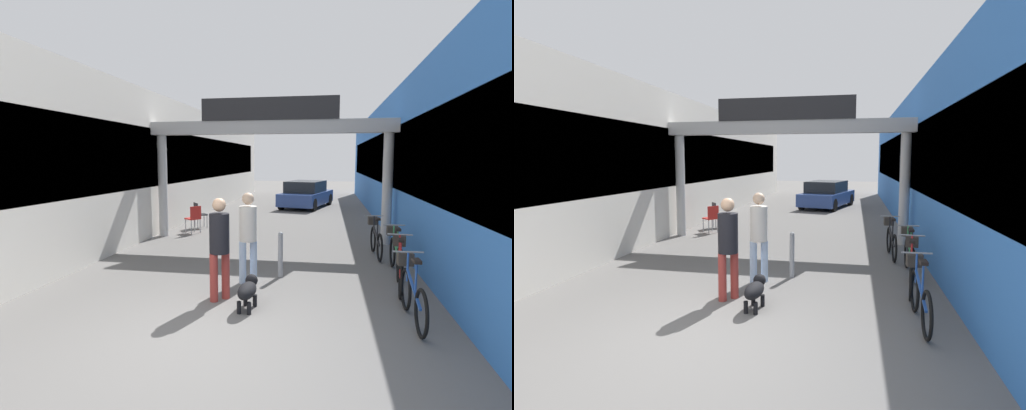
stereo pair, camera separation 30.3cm
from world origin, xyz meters
TOP-DOWN VIEW (x-y plane):
  - ground_plane at (0.00, 0.00)m, footprint 80.00×80.00m
  - storefront_left at (-5.09, 11.00)m, footprint 3.00×26.00m
  - storefront_right at (5.09, 11.00)m, footprint 3.00×26.00m
  - arcade_sign_gateway at (0.00, 6.80)m, footprint 7.40×0.47m
  - pedestrian_with_dog at (-0.09, 1.55)m, footprint 0.48×0.48m
  - pedestrian_companion at (0.19, 2.59)m, footprint 0.48×0.48m
  - dog_on_leash at (0.46, 1.23)m, footprint 0.31×0.70m
  - bicycle_blue_nearest at (2.95, 1.24)m, footprint 0.46×1.69m
  - bicycle_red_second at (3.03, 2.74)m, footprint 0.46×1.68m
  - bicycle_green_third at (3.14, 3.89)m, footprint 0.46×1.69m
  - bicycle_black_farthest at (2.90, 5.33)m, footprint 0.46×1.69m
  - bollard_post_metal at (0.77, 3.06)m, footprint 0.10×0.10m
  - cafe_chair_red_nearer at (-2.57, 7.44)m, footprint 0.56×0.56m
  - cafe_chair_black_farther at (-2.74, 8.43)m, footprint 0.56×0.56m
  - parked_car_blue at (0.65, 15.24)m, footprint 2.69×4.31m

SIDE VIEW (x-z plane):
  - ground_plane at x=0.00m, z-range 0.00..0.00m
  - dog_on_leash at x=0.46m, z-range 0.06..0.57m
  - bicycle_blue_nearest at x=2.95m, z-range -0.05..0.93m
  - bicycle_red_second at x=3.03m, z-range -0.05..0.93m
  - bicycle_green_third at x=3.14m, z-range -0.05..0.93m
  - bicycle_black_farthest at x=2.90m, z-range -0.05..0.93m
  - bollard_post_metal at x=0.77m, z-range 0.01..0.94m
  - cafe_chair_red_nearer at x=-2.57m, z-range 0.10..0.99m
  - cafe_chair_black_farther at x=-2.74m, z-range 0.10..0.99m
  - parked_car_blue at x=0.65m, z-range -0.02..1.31m
  - pedestrian_with_dog at x=-0.09m, z-range 0.13..1.88m
  - pedestrian_companion at x=0.19m, z-range 0.13..1.89m
  - storefront_left at x=-5.09m, z-range 0.00..4.45m
  - storefront_right at x=5.09m, z-range 0.00..4.45m
  - arcade_sign_gateway at x=0.00m, z-range 0.88..5.03m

